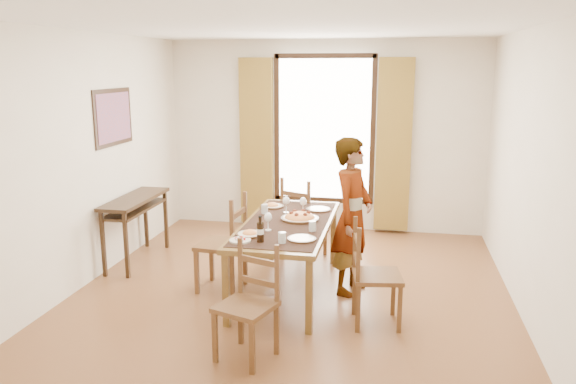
% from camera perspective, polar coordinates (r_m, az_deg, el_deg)
% --- Properties ---
extents(ground, '(5.00, 5.00, 0.00)m').
position_cam_1_polar(ground, '(6.02, 0.41, -10.15)').
color(ground, '#5C2D1C').
rests_on(ground, ground).
extents(room_shell, '(4.60, 5.10, 2.74)m').
position_cam_1_polar(room_shell, '(5.73, 0.63, 4.73)').
color(room_shell, silver).
rests_on(room_shell, ground).
extents(console_table, '(0.38, 1.20, 0.80)m').
position_cam_1_polar(console_table, '(6.98, -15.25, -1.46)').
color(console_table, black).
rests_on(console_table, ground).
extents(dining_table, '(0.88, 1.98, 0.76)m').
position_cam_1_polar(dining_table, '(5.83, -0.08, -3.67)').
color(dining_table, brown).
rests_on(dining_table, ground).
extents(chair_west, '(0.49, 0.49, 1.04)m').
position_cam_1_polar(chair_west, '(5.98, -6.50, -5.46)').
color(chair_west, brown).
rests_on(chair_west, ground).
extents(chair_north, '(0.59, 0.59, 1.02)m').
position_cam_1_polar(chair_north, '(6.93, 1.49, -2.91)').
color(chair_north, brown).
rests_on(chair_north, ground).
extents(chair_south, '(0.53, 0.53, 0.95)m').
position_cam_1_polar(chair_south, '(4.64, -4.07, -11.49)').
color(chair_south, brown).
rests_on(chair_south, ground).
extents(chair_east, '(0.49, 0.49, 0.97)m').
position_cam_1_polar(chair_east, '(5.24, 8.66, -8.54)').
color(chair_east, brown).
rests_on(chair_east, ground).
extents(man, '(0.81, 0.72, 1.64)m').
position_cam_1_polar(man, '(5.84, 6.54, -2.46)').
color(man, gray).
rests_on(man, ground).
extents(plate_sw, '(0.27, 0.27, 0.05)m').
position_cam_1_polar(plate_sw, '(5.38, -3.87, -4.13)').
color(plate_sw, silver).
rests_on(plate_sw, dining_table).
extents(plate_se, '(0.27, 0.27, 0.05)m').
position_cam_1_polar(plate_se, '(5.23, 1.41, -4.59)').
color(plate_se, silver).
rests_on(plate_se, dining_table).
extents(plate_nw, '(0.27, 0.27, 0.05)m').
position_cam_1_polar(plate_nw, '(6.42, -1.62, -1.30)').
color(plate_nw, silver).
rests_on(plate_nw, dining_table).
extents(plate_ne, '(0.27, 0.27, 0.05)m').
position_cam_1_polar(plate_ne, '(6.29, 3.09, -1.60)').
color(plate_ne, silver).
rests_on(plate_ne, dining_table).
extents(pasta_platter, '(0.40, 0.40, 0.10)m').
position_cam_1_polar(pasta_platter, '(5.89, 1.21, -2.36)').
color(pasta_platter, '#D34C1B').
rests_on(pasta_platter, dining_table).
extents(caprese_plate, '(0.20, 0.20, 0.04)m').
position_cam_1_polar(caprese_plate, '(5.20, -4.88, -4.80)').
color(caprese_plate, silver).
rests_on(caprese_plate, dining_table).
extents(wine_glass_a, '(0.08, 0.08, 0.18)m').
position_cam_1_polar(wine_glass_a, '(5.50, -2.03, -3.01)').
color(wine_glass_a, white).
rests_on(wine_glass_a, dining_table).
extents(wine_glass_b, '(0.08, 0.08, 0.18)m').
position_cam_1_polar(wine_glass_b, '(6.13, 1.53, -1.34)').
color(wine_glass_b, white).
rests_on(wine_glass_b, dining_table).
extents(wine_glass_c, '(0.08, 0.08, 0.18)m').
position_cam_1_polar(wine_glass_c, '(6.15, -0.18, -1.29)').
color(wine_glass_c, white).
rests_on(wine_glass_c, dining_table).
extents(tumbler_a, '(0.07, 0.07, 0.10)m').
position_cam_1_polar(tumbler_a, '(5.50, 2.50, -3.47)').
color(tumbler_a, silver).
rests_on(tumbler_a, dining_table).
extents(tumbler_b, '(0.07, 0.07, 0.10)m').
position_cam_1_polar(tumbler_b, '(6.14, -2.39, -1.74)').
color(tumbler_b, silver).
rests_on(tumbler_b, dining_table).
extents(tumbler_c, '(0.07, 0.07, 0.10)m').
position_cam_1_polar(tumbler_c, '(5.13, -0.62, -4.65)').
color(tumbler_c, silver).
rests_on(tumbler_c, dining_table).
extents(wine_bottle, '(0.07, 0.07, 0.25)m').
position_cam_1_polar(wine_bottle, '(5.15, -2.84, -3.76)').
color(wine_bottle, black).
rests_on(wine_bottle, dining_table).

